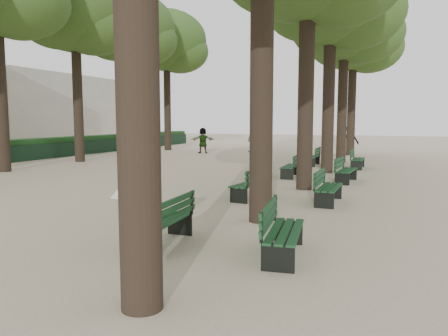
% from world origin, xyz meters
% --- Properties ---
extents(ground, '(120.00, 120.00, 0.00)m').
position_xyz_m(ground, '(0.00, 0.00, 0.00)').
color(ground, '#C2B093').
rests_on(ground, ground).
extents(tree_central_4, '(6.00, 6.00, 9.95)m').
position_xyz_m(tree_central_4, '(1.50, 18.00, 7.65)').
color(tree_central_4, '#33261C').
rests_on(tree_central_4, ground).
extents(tree_central_5, '(6.00, 6.00, 9.95)m').
position_xyz_m(tree_central_5, '(1.50, 23.00, 7.65)').
color(tree_central_5, '#33261C').
rests_on(tree_central_5, ground).
extents(tree_far_3, '(6.00, 6.00, 10.45)m').
position_xyz_m(tree_far_3, '(-12.00, 13.00, 8.14)').
color(tree_far_3, '#33261C').
rests_on(tree_far_3, ground).
extents(tree_far_4, '(6.00, 6.00, 10.45)m').
position_xyz_m(tree_far_4, '(-12.00, 18.00, 8.14)').
color(tree_far_4, '#33261C').
rests_on(tree_far_4, ground).
extents(tree_far_5, '(6.00, 6.00, 10.45)m').
position_xyz_m(tree_far_5, '(-12.00, 23.00, 8.14)').
color(tree_far_5, '#33261C').
rests_on(tree_far_5, ground).
extents(bench_left_0, '(0.67, 1.83, 0.92)m').
position_xyz_m(bench_left_0, '(0.37, 0.49, 0.27)').
color(bench_left_0, black).
rests_on(bench_left_0, ground).
extents(bench_left_1, '(0.75, 1.85, 0.92)m').
position_xyz_m(bench_left_1, '(0.37, 5.65, 0.27)').
color(bench_left_1, black).
rests_on(bench_left_1, ground).
extents(bench_left_2, '(0.65, 1.82, 0.92)m').
position_xyz_m(bench_left_2, '(0.37, 10.87, 0.27)').
color(bench_left_2, black).
rests_on(bench_left_2, ground).
extents(bench_left_3, '(0.62, 1.81, 0.92)m').
position_xyz_m(bench_left_3, '(0.37, 15.75, 0.27)').
color(bench_left_3, black).
rests_on(bench_left_3, ground).
extents(bench_right_0, '(0.79, 1.86, 0.92)m').
position_xyz_m(bench_right_0, '(2.63, 0.66, 0.27)').
color(bench_right_0, black).
rests_on(bench_right_0, ground).
extents(bench_right_1, '(0.58, 1.80, 0.92)m').
position_xyz_m(bench_right_1, '(2.63, 5.81, 0.27)').
color(bench_right_1, black).
rests_on(bench_right_1, ground).
extents(bench_right_2, '(0.70, 1.84, 0.92)m').
position_xyz_m(bench_right_2, '(2.63, 10.22, 0.27)').
color(bench_right_2, black).
rests_on(bench_right_2, ground).
extents(bench_right_3, '(0.58, 1.80, 0.92)m').
position_xyz_m(bench_right_3, '(2.63, 15.14, 0.27)').
color(bench_right_3, black).
rests_on(bench_right_3, ground).
extents(man_with_map, '(0.62, 0.69, 1.68)m').
position_xyz_m(man_with_map, '(0.25, -0.21, 0.84)').
color(man_with_map, black).
rests_on(man_with_map, ground).
extents(pedestrian_b, '(1.30, 0.62, 1.93)m').
position_xyz_m(pedestrian_b, '(1.34, 24.15, 0.96)').
color(pedestrian_b, '#262628').
rests_on(pedestrian_b, ground).
extents(pedestrian_a, '(0.92, 0.72, 1.76)m').
position_xyz_m(pedestrian_a, '(-5.21, 23.10, 0.88)').
color(pedestrian_a, '#262628').
rests_on(pedestrian_a, ground).
extents(pedestrian_e, '(1.57, 1.20, 1.77)m').
position_xyz_m(pedestrian_e, '(-8.20, 21.11, 0.88)').
color(pedestrian_e, '#262628').
rests_on(pedestrian_e, ground).
extents(fence, '(0.08, 42.00, 0.90)m').
position_xyz_m(fence, '(-15.00, 11.00, 0.45)').
color(fence, black).
rests_on(fence, ground).
extents(hedge, '(1.20, 42.00, 1.20)m').
position_xyz_m(hedge, '(-15.70, 11.00, 0.60)').
color(hedge, '#164017').
rests_on(hedge, ground).
extents(building_far, '(12.00, 16.00, 7.00)m').
position_xyz_m(building_far, '(-33.00, 30.00, 3.50)').
color(building_far, '#B7B2A3').
rests_on(building_far, ground).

